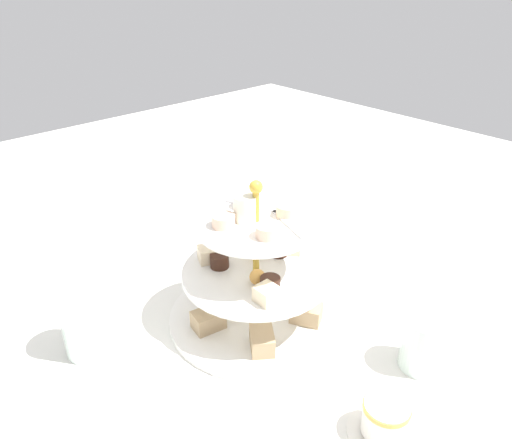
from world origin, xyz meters
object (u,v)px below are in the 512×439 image
(tiered_serving_stand, at_px, (256,281))
(water_glass_tall_right, at_px, (84,318))
(butter_knife_left, at_px, (192,234))
(water_glass_short_left, at_px, (424,343))
(teacup_with_saucer, at_px, (385,420))

(tiered_serving_stand, xyz_separation_m, water_glass_tall_right, (0.12, 0.23, -0.01))
(tiered_serving_stand, distance_m, butter_knife_left, 0.32)
(water_glass_tall_right, distance_m, water_glass_short_left, 0.49)
(water_glass_tall_right, distance_m, teacup_with_saucer, 0.44)
(teacup_with_saucer, bearing_deg, water_glass_short_left, -76.89)
(water_glass_tall_right, bearing_deg, tiered_serving_stand, -116.16)
(water_glass_tall_right, xyz_separation_m, water_glass_short_left, (-0.36, -0.34, -0.02))
(water_glass_short_left, xyz_separation_m, teacup_with_saucer, (-0.03, 0.14, -0.02))
(water_glass_tall_right, bearing_deg, butter_knife_left, -60.48)
(tiered_serving_stand, xyz_separation_m, water_glass_short_left, (-0.24, -0.10, -0.03))
(tiered_serving_stand, bearing_deg, teacup_with_saucer, 172.58)
(water_glass_tall_right, xyz_separation_m, butter_knife_left, (0.18, -0.32, -0.06))
(water_glass_tall_right, distance_m, butter_knife_left, 0.38)
(tiered_serving_stand, distance_m, water_glass_short_left, 0.26)
(tiered_serving_stand, height_order, water_glass_short_left, tiered_serving_stand)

